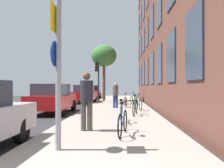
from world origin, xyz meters
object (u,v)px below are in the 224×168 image
tree_near (104,56)px  pedestrian_0 (87,97)px  sign_post (57,61)px  pedestrian_2 (116,91)px  bicycle_3 (138,104)px  car_1 (53,98)px  car_3 (93,92)px  pedestrian_1 (115,93)px  bicycle_1 (121,113)px  bicycle_4 (126,101)px  traffic_light (97,74)px  bicycle_5 (133,99)px  car_2 (84,94)px  bicycle_0 (123,122)px  bicycle_2 (135,107)px

tree_near → pedestrian_0: size_ratio=3.00×
sign_post → pedestrian_2: bearing=86.9°
bicycle_3 → car_1: bearing=-169.2°
sign_post → car_3: (-2.29, 24.59, -1.20)m
pedestrian_1 → pedestrian_2: bearing=91.1°
bicycle_1 → bicycle_4: (0.27, 7.20, 0.02)m
car_3 → sign_post: bearing=-84.7°
bicycle_4 → traffic_light: bearing=123.2°
bicycle_5 → car_3: 11.87m
bicycle_1 → car_3: size_ratio=0.37×
sign_post → bicycle_3: bearing=75.1°
traffic_light → car_1: size_ratio=0.79×
traffic_light → car_2: bearing=131.9°
traffic_light → bicycle_0: (2.10, -13.15, -2.03)m
tree_near → car_2: (-1.64, -1.69, -3.61)m
sign_post → car_3: size_ratio=0.74×
bicycle_3 → pedestrian_0: (-2.06, -6.60, 0.66)m
bicycle_5 → car_3: (-4.58, 10.95, 0.37)m
traffic_light → pedestrian_2: traffic_light is taller
pedestrian_1 → car_3: bearing=102.8°
pedestrian_0 → pedestrian_1: pedestrian_0 is taller
bicycle_5 → pedestrian_1: (-1.31, -3.43, 0.57)m
traffic_light → car_2: traffic_light is taller
sign_post → tree_near: 18.11m
bicycle_0 → bicycle_4: bicycle_4 is taller
tree_near → bicycle_2: bearing=-78.2°
tree_near → bicycle_0: (1.78, -16.30, -3.97)m
sign_post → bicycle_5: size_ratio=2.06×
tree_near → car_2: 4.31m
traffic_light → bicycle_5: traffic_light is taller
car_1 → car_2: (0.43, 8.33, -0.00)m
car_2 → pedestrian_0: bearing=-80.7°
bicycle_0 → bicycle_1: 2.40m
pedestrian_2 → car_1: 8.53m
tree_near → pedestrian_0: 16.06m
car_1 → bicycle_5: bearing=50.4°
traffic_light → bicycle_5: 3.78m
sign_post → car_2: sign_post is taller
car_3 → tree_near: bearing=-73.8°
tree_near → bicycle_0: bearing=-83.8°
bicycle_1 → car_1: bearing=134.4°
sign_post → tree_near: (-0.37, 17.95, 2.41)m
bicycle_5 → car_3: size_ratio=0.36×
traffic_light → bicycle_0: 13.47m
bicycle_5 → pedestrian_0: size_ratio=0.90×
tree_near → bicycle_2: tree_near is taller
bicycle_0 → pedestrian_1: 8.60m
bicycle_1 → bicycle_4: 7.21m
bicycle_0 → car_3: car_3 is taller
bicycle_2 → pedestrian_0: 4.59m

